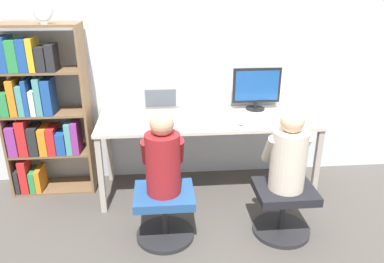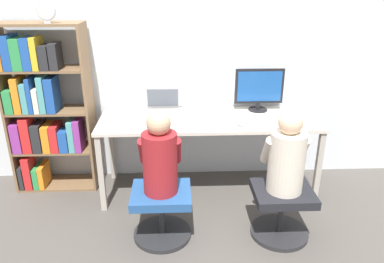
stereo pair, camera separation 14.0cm
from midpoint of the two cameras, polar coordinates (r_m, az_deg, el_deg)
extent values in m
plane|color=#4C4742|center=(3.60, 3.97, -11.66)|extent=(14.00, 14.00, 0.00)
cube|color=silver|center=(3.80, 3.26, 11.55)|extent=(10.00, 0.05, 2.60)
cube|color=beige|center=(3.55, 3.70, 1.74)|extent=(2.07, 0.69, 0.03)
cube|color=#ADA497|center=(3.47, -12.56, -6.32)|extent=(0.05, 0.05, 0.75)
cube|color=#ADA497|center=(3.68, 19.70, -5.47)|extent=(0.05, 0.05, 0.75)
cube|color=#ADA497|center=(4.01, -11.17, -2.18)|extent=(0.05, 0.05, 0.75)
cube|color=#ADA497|center=(4.19, 16.77, -1.65)|extent=(0.05, 0.05, 0.75)
cylinder|color=black|center=(3.84, 11.02, 3.29)|extent=(0.19, 0.19, 0.01)
cylinder|color=black|center=(3.83, 11.06, 3.83)|extent=(0.04, 0.04, 0.06)
cube|color=black|center=(3.77, 11.28, 6.78)|extent=(0.48, 0.02, 0.35)
cube|color=#19478C|center=(3.76, 11.33, 6.73)|extent=(0.43, 0.01, 0.30)
cube|color=#B7B7BC|center=(3.65, -3.39, 2.75)|extent=(0.35, 0.23, 0.02)
cube|color=gray|center=(3.65, -3.40, 2.92)|extent=(0.31, 0.18, 0.00)
cube|color=#B7B7BC|center=(3.75, -3.41, 5.19)|extent=(0.35, 0.06, 0.22)
cube|color=slate|center=(3.75, -3.41, 5.14)|extent=(0.31, 0.05, 0.19)
cube|color=#B2B2B7|center=(3.49, 12.82, 1.28)|extent=(0.42, 0.14, 0.02)
cube|color=#97979C|center=(3.49, 12.84, 1.48)|extent=(0.39, 0.11, 0.00)
ellipsoid|color=silver|center=(3.41, 8.62, 1.23)|extent=(0.06, 0.10, 0.03)
cylinder|color=#262628|center=(3.37, 14.31, -14.65)|extent=(0.48, 0.48, 0.04)
cylinder|color=#262628|center=(3.27, 14.62, -12.09)|extent=(0.05, 0.05, 0.33)
cube|color=black|center=(3.16, 14.96, -9.11)|extent=(0.48, 0.41, 0.07)
cylinder|color=#262628|center=(3.26, -3.24, -15.28)|extent=(0.48, 0.48, 0.04)
cylinder|color=#262628|center=(3.16, -3.31, -12.66)|extent=(0.05, 0.05, 0.33)
cube|color=#234C84|center=(3.05, -3.40, -9.60)|extent=(0.48, 0.41, 0.07)
cylinder|color=beige|center=(3.03, 15.48, -4.55)|extent=(0.28, 0.28, 0.49)
sphere|color=beige|center=(2.90, 16.14, 1.29)|extent=(0.19, 0.19, 0.19)
cylinder|color=beige|center=(3.02, 12.80, -2.83)|extent=(0.08, 0.21, 0.27)
cylinder|color=beige|center=(3.10, 17.61, -2.68)|extent=(0.08, 0.21, 0.27)
cylinder|color=maroon|center=(2.91, -3.52, -4.86)|extent=(0.27, 0.27, 0.50)
sphere|color=tan|center=(2.77, -3.68, 1.25)|extent=(0.19, 0.19, 0.19)
cylinder|color=maroon|center=(2.95, -6.04, -3.01)|extent=(0.08, 0.21, 0.27)
cylinder|color=maroon|center=(2.94, -1.02, -2.93)|extent=(0.08, 0.21, 0.27)
cube|color=brown|center=(3.99, -25.11, 2.89)|extent=(0.02, 0.33, 1.65)
cube|color=brown|center=(3.76, -14.20, 3.25)|extent=(0.02, 0.33, 1.65)
cube|color=brown|center=(4.18, -18.38, -7.48)|extent=(0.75, 0.32, 0.02)
cube|color=brown|center=(4.00, -19.08, -2.41)|extent=(0.75, 0.32, 0.02)
cube|color=brown|center=(3.86, -19.82, 3.08)|extent=(0.75, 0.32, 0.02)
cube|color=brown|center=(3.75, -20.62, 8.93)|extent=(0.75, 0.32, 0.02)
cube|color=brown|center=(3.69, -21.49, 15.05)|extent=(0.75, 0.32, 0.02)
cube|color=#262628|center=(4.20, -23.22, -6.01)|extent=(0.04, 0.26, 0.24)
cube|color=red|center=(4.13, -22.58, -5.59)|extent=(0.08, 0.20, 0.34)
cube|color=#2D8C47|center=(4.15, -21.42, -6.27)|extent=(0.05, 0.23, 0.22)
cube|color=orange|center=(4.13, -20.68, -6.15)|extent=(0.05, 0.24, 0.23)
cube|color=#8C338C|center=(4.01, -23.91, -0.64)|extent=(0.09, 0.23, 0.29)
cube|color=red|center=(3.94, -22.78, -0.38)|extent=(0.09, 0.18, 0.35)
cube|color=#262628|center=(3.94, -21.31, -0.69)|extent=(0.09, 0.23, 0.28)
cube|color=orange|center=(3.92, -20.05, -0.75)|extent=(0.07, 0.24, 0.26)
cube|color=red|center=(3.89, -18.98, -0.77)|extent=(0.08, 0.23, 0.26)
cube|color=#1E4C9E|center=(3.87, -17.78, -1.18)|extent=(0.08, 0.20, 0.21)
cube|color=teal|center=(3.84, -16.68, -0.43)|extent=(0.06, 0.22, 0.31)
cube|color=#8C338C|center=(3.82, -15.81, -0.36)|extent=(0.06, 0.22, 0.32)
cube|color=#2D8C47|center=(3.87, -24.91, 4.29)|extent=(0.08, 0.19, 0.22)
cube|color=orange|center=(3.85, -23.81, 5.26)|extent=(0.07, 0.24, 0.33)
cube|color=teal|center=(3.85, -22.71, 4.99)|extent=(0.05, 0.27, 0.28)
cube|color=#1E4C9E|center=(3.81, -22.12, 5.31)|extent=(0.04, 0.24, 0.33)
cube|color=silver|center=(3.81, -21.26, 4.67)|extent=(0.05, 0.25, 0.23)
cube|color=teal|center=(3.77, -20.56, 5.51)|extent=(0.06, 0.24, 0.34)
cube|color=#1E4C9E|center=(3.75, -19.46, 5.40)|extent=(0.08, 0.23, 0.32)
cube|color=orange|center=(3.80, -25.98, 10.28)|extent=(0.06, 0.22, 0.23)
cube|color=#1E4C9E|center=(3.78, -24.95, 10.95)|extent=(0.08, 0.26, 0.31)
cube|color=#2D8C47|center=(3.76, -23.67, 10.88)|extent=(0.09, 0.27, 0.28)
cube|color=#1E4C9E|center=(3.71, -22.53, 10.97)|extent=(0.08, 0.23, 0.28)
cube|color=gold|center=(3.69, -21.47, 11.10)|extent=(0.06, 0.23, 0.29)
cube|color=#262628|center=(3.66, -20.32, 10.58)|extent=(0.08, 0.20, 0.22)
cube|color=#262628|center=(3.63, -19.04, 10.83)|extent=(0.07, 0.20, 0.24)
cube|color=#B2B2B7|center=(3.55, -20.03, 15.37)|extent=(0.06, 0.03, 0.02)
cylinder|color=#B2B2B7|center=(3.54, -20.23, 16.84)|extent=(0.16, 0.02, 0.16)
cylinder|color=silver|center=(3.53, -20.29, 16.82)|extent=(0.14, 0.00, 0.14)
camera|label=1|loc=(0.07, -88.81, 0.49)|focal=35.00mm
camera|label=2|loc=(0.07, 91.19, -0.49)|focal=35.00mm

